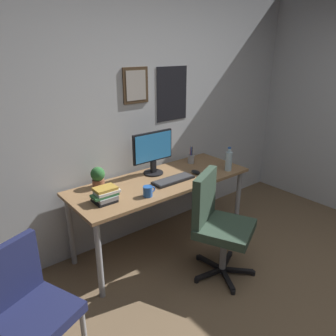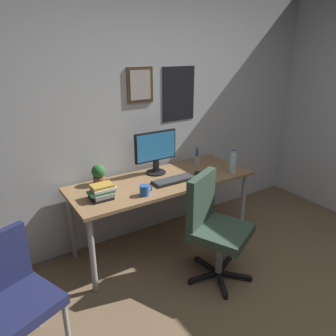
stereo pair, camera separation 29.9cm
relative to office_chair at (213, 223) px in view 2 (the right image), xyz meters
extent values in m
cube|color=silver|center=(-0.02, 1.05, 0.77)|extent=(4.40, 0.08, 2.60)
cube|color=#4C3823|center=(-0.14, 1.01, 1.07)|extent=(0.28, 0.02, 0.34)
cube|color=beige|center=(-0.14, 1.00, 1.07)|extent=(0.22, 0.00, 0.28)
cube|color=black|center=(0.32, 1.01, 0.95)|extent=(0.40, 0.01, 0.56)
cube|color=#936D47|center=(-0.12, 0.63, 0.20)|extent=(1.81, 0.68, 0.03)
cylinder|color=#9EA0A5|center=(-0.97, 0.35, -0.17)|extent=(0.05, 0.05, 0.71)
cylinder|color=#9EA0A5|center=(0.73, 0.35, -0.17)|extent=(0.05, 0.05, 0.71)
cylinder|color=#9EA0A5|center=(-0.97, 0.91, -0.17)|extent=(0.05, 0.05, 0.71)
cylinder|color=#9EA0A5|center=(0.73, 0.91, -0.17)|extent=(0.05, 0.05, 0.71)
cube|color=#334738|center=(0.03, -0.07, -0.07)|extent=(0.61, 0.61, 0.08)
cube|color=#334738|center=(-0.05, 0.11, 0.20)|extent=(0.41, 0.24, 0.45)
cylinder|color=#9EA0A5|center=(0.03, -0.07, -0.32)|extent=(0.08, 0.08, 0.42)
cube|color=black|center=(0.16, -0.01, -0.49)|extent=(0.27, 0.16, 0.03)
cylinder|color=black|center=(0.29, 0.05, -0.51)|extent=(0.05, 0.05, 0.04)
cube|color=black|center=(0.02, 0.07, -0.49)|extent=(0.08, 0.28, 0.03)
cylinder|color=black|center=(0.00, 0.21, -0.51)|extent=(0.05, 0.05, 0.04)
cube|color=black|center=(-0.10, -0.05, -0.49)|extent=(0.28, 0.09, 0.03)
cylinder|color=black|center=(-0.24, -0.02, -0.51)|extent=(0.05, 0.05, 0.04)
cube|color=black|center=(-0.03, -0.19, -0.49)|extent=(0.17, 0.27, 0.03)
cylinder|color=black|center=(-0.10, -0.32, -0.51)|extent=(0.05, 0.05, 0.04)
cube|color=black|center=(0.13, -0.17, -0.49)|extent=(0.22, 0.23, 0.03)
cylinder|color=black|center=(0.23, -0.27, -0.51)|extent=(0.05, 0.05, 0.04)
cube|color=#1E234C|center=(-1.56, -0.01, -0.09)|extent=(0.55, 0.55, 0.07)
cylinder|color=#9EA0A5|center=(-1.32, -0.11, -0.33)|extent=(0.05, 0.05, 0.41)
cylinder|color=#9EA0A5|center=(-1.46, 0.23, -0.33)|extent=(0.05, 0.05, 0.41)
cylinder|color=black|center=(-0.09, 0.81, 0.22)|extent=(0.20, 0.20, 0.01)
cube|color=black|center=(-0.09, 0.81, 0.29)|extent=(0.05, 0.04, 0.12)
cube|color=black|center=(-0.09, 0.82, 0.50)|extent=(0.46, 0.02, 0.30)
cube|color=#338CD8|center=(-0.09, 0.80, 0.50)|extent=(0.43, 0.00, 0.27)
cube|color=black|center=(-0.05, 0.53, 0.22)|extent=(0.43, 0.15, 0.02)
cube|color=#38383A|center=(-0.05, 0.53, 0.23)|extent=(0.41, 0.13, 0.00)
ellipsoid|color=black|center=(0.25, 0.54, 0.23)|extent=(0.06, 0.11, 0.04)
cylinder|color=silver|center=(0.58, 0.39, 0.31)|extent=(0.07, 0.07, 0.20)
cylinder|color=silver|center=(0.58, 0.39, 0.43)|extent=(0.03, 0.03, 0.04)
cylinder|color=#2659B2|center=(0.58, 0.39, 0.46)|extent=(0.03, 0.03, 0.01)
cylinder|color=#2659B2|center=(-0.44, 0.41, 0.26)|extent=(0.08, 0.08, 0.09)
torus|color=#2659B2|center=(-0.39, 0.41, 0.26)|extent=(0.05, 0.01, 0.05)
cylinder|color=brown|center=(-0.68, 0.85, 0.25)|extent=(0.11, 0.11, 0.07)
sphere|color=#2D6B33|center=(-0.68, 0.85, 0.34)|extent=(0.13, 0.13, 0.13)
ellipsoid|color=#287A38|center=(-0.71, 0.88, 0.36)|extent=(0.07, 0.08, 0.02)
ellipsoid|color=#287A38|center=(-0.65, 0.88, 0.34)|extent=(0.07, 0.08, 0.02)
ellipsoid|color=#287A38|center=(-0.71, 0.82, 0.36)|extent=(0.08, 0.07, 0.02)
cylinder|color=#9EA0A5|center=(0.42, 0.80, 0.26)|extent=(0.07, 0.07, 0.09)
cylinder|color=#263FBF|center=(0.41, 0.79, 0.34)|extent=(0.01, 0.01, 0.13)
cylinder|color=red|center=(0.42, 0.81, 0.34)|extent=(0.01, 0.01, 0.13)
cylinder|color=black|center=(0.43, 0.79, 0.34)|extent=(0.01, 0.01, 0.13)
cylinder|color=#9EA0A5|center=(0.43, 0.80, 0.34)|extent=(0.01, 0.03, 0.14)
cylinder|color=#9EA0A5|center=(0.42, 0.80, 0.34)|extent=(0.01, 0.02, 0.14)
cube|color=black|center=(-0.78, 0.55, 0.22)|extent=(0.17, 0.17, 0.02)
cube|color=gray|center=(-0.77, 0.54, 0.25)|extent=(0.17, 0.14, 0.03)
cube|color=#33723F|center=(-0.78, 0.54, 0.28)|extent=(0.22, 0.11, 0.02)
cube|color=silver|center=(-0.76, 0.54, 0.30)|extent=(0.20, 0.12, 0.02)
cube|color=gold|center=(-0.76, 0.56, 0.32)|extent=(0.18, 0.13, 0.02)
camera|label=1|loc=(-1.88, -1.65, 1.42)|focal=34.31mm
camera|label=2|loc=(-1.63, -1.82, 1.42)|focal=34.31mm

